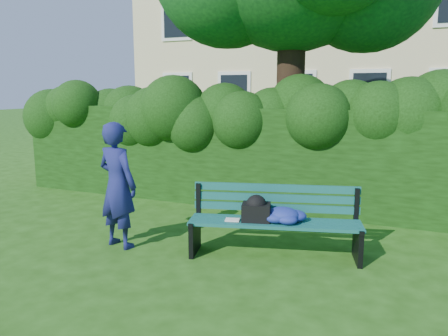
% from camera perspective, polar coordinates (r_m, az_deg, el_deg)
% --- Properties ---
extents(ground, '(80.00, 80.00, 0.00)m').
position_cam_1_polar(ground, '(6.29, -2.18, -9.45)').
color(ground, '#235011').
rests_on(ground, ground).
extents(hedge, '(10.00, 1.00, 1.80)m').
position_cam_1_polar(hedge, '(8.06, 4.48, 1.48)').
color(hedge, black).
rests_on(hedge, ground).
extents(park_bench, '(2.23, 1.09, 0.89)m').
position_cam_1_polar(park_bench, '(5.63, 6.52, -6.49)').
color(park_bench, '#0F4C4C').
rests_on(park_bench, ground).
extents(man_reading, '(0.69, 0.52, 1.70)m').
position_cam_1_polar(man_reading, '(6.02, -13.73, -2.20)').
color(man_reading, navy).
rests_on(man_reading, ground).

